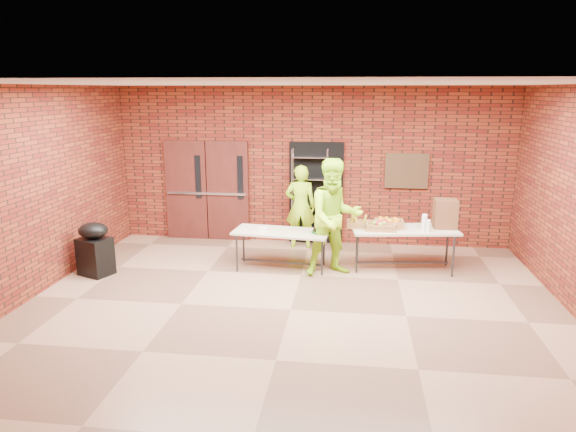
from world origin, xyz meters
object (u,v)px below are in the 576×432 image
object	(u,v)px
covered_grill	(95,249)
wire_rack	(310,197)
coffee_dispenser	(445,214)
volunteer_man	(335,218)
volunteer_woman	(300,207)
table_right	(404,232)
table_left	(281,234)

from	to	relation	value
covered_grill	wire_rack	bearing A→B (deg)	55.09
coffee_dispenser	volunteer_man	distance (m)	1.99
coffee_dispenser	volunteer_man	bearing A→B (deg)	-164.35
volunteer_woman	volunteer_man	world-z (taller)	volunteer_man
wire_rack	table_right	bearing A→B (deg)	-35.59
table_left	covered_grill	xyz separation A→B (m)	(-3.14, -0.73, -0.17)
table_left	volunteer_man	distance (m)	1.03
wire_rack	volunteer_woman	world-z (taller)	wire_rack
coffee_dispenser	covered_grill	world-z (taller)	coffee_dispenser
wire_rack	coffee_dispenser	world-z (taller)	wire_rack
table_left	wire_rack	bearing A→B (deg)	82.63
covered_grill	table_left	bearing A→B (deg)	35.16
table_left	volunteer_woman	size ratio (longest dim) A/B	1.04
table_right	volunteer_man	distance (m)	1.31
wire_rack	volunteer_man	bearing A→B (deg)	-70.57
wire_rack	coffee_dispenser	size ratio (longest dim) A/B	3.86
table_left	volunteer_woman	world-z (taller)	volunteer_woman
wire_rack	covered_grill	distance (m)	4.21
coffee_dispenser	volunteer_woman	bearing A→B (deg)	160.23
table_right	coffee_dispenser	size ratio (longest dim) A/B	3.74
table_right	coffee_dispenser	distance (m)	0.79
table_left	table_right	distance (m)	2.17
volunteer_woman	volunteer_man	size ratio (longest dim) A/B	0.84
table_left	coffee_dispenser	xyz separation A→B (m)	(2.86, 0.37, 0.37)
table_left	table_right	bearing A→B (deg)	12.04
volunteer_woman	table_right	bearing A→B (deg)	147.93
table_right	coffee_dispenser	xyz separation A→B (m)	(0.71, 0.14, 0.32)
wire_rack	table_right	world-z (taller)	wire_rack
table_right	volunteer_man	bearing A→B (deg)	-169.48
table_right	volunteer_woman	distance (m)	2.24
covered_grill	volunteer_woman	distance (m)	3.94
coffee_dispenser	volunteer_woman	size ratio (longest dim) A/B	0.30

